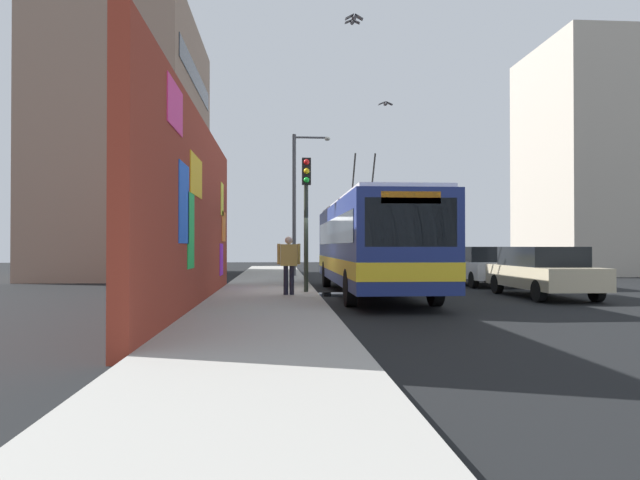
{
  "coord_description": "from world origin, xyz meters",
  "views": [
    {
      "loc": [
        -18.84,
        1.22,
        1.58
      ],
      "look_at": [
        1.16,
        -0.21,
        1.81
      ],
      "focal_mm": 32.45,
      "sensor_mm": 36.0,
      "label": 1
    }
  ],
  "objects_px": {
    "parked_car_champagne": "(542,271)",
    "parked_car_white": "(481,265)",
    "pedestrian_at_curb": "(289,260)",
    "street_lamp": "(298,195)",
    "parked_car_black": "(440,261)",
    "city_bus": "(370,242)",
    "traffic_light": "(306,202)"
  },
  "relations": [
    {
      "from": "parked_car_champagne",
      "to": "parked_car_white",
      "type": "bearing_deg",
      "value": 0.0
    },
    {
      "from": "pedestrian_at_curb",
      "to": "street_lamp",
      "type": "xyz_separation_m",
      "value": [
        11.36,
        -0.67,
        2.99
      ]
    },
    {
      "from": "parked_car_black",
      "to": "pedestrian_at_curb",
      "type": "relative_size",
      "value": 2.35
    },
    {
      "from": "city_bus",
      "to": "parked_car_champagne",
      "type": "xyz_separation_m",
      "value": [
        -1.36,
        -5.2,
        -0.89
      ]
    },
    {
      "from": "city_bus",
      "to": "parked_car_white",
      "type": "height_order",
      "value": "city_bus"
    },
    {
      "from": "parked_car_white",
      "to": "parked_car_champagne",
      "type": "bearing_deg",
      "value": -180.0
    },
    {
      "from": "city_bus",
      "to": "parked_car_champagne",
      "type": "distance_m",
      "value": 5.45
    },
    {
      "from": "city_bus",
      "to": "parked_car_champagne",
      "type": "relative_size",
      "value": 2.47
    },
    {
      "from": "parked_car_black",
      "to": "street_lamp",
      "type": "bearing_deg",
      "value": 93.11
    },
    {
      "from": "parked_car_black",
      "to": "street_lamp",
      "type": "relative_size",
      "value": 0.58
    },
    {
      "from": "traffic_light",
      "to": "parked_car_black",
      "type": "bearing_deg",
      "value": -34.23
    },
    {
      "from": "parked_car_champagne",
      "to": "pedestrian_at_curb",
      "type": "xyz_separation_m",
      "value": [
        -0.26,
        7.92,
        0.34
      ]
    },
    {
      "from": "parked_car_white",
      "to": "pedestrian_at_curb",
      "type": "xyz_separation_m",
      "value": [
        -5.72,
        7.92,
        0.35
      ]
    },
    {
      "from": "traffic_light",
      "to": "street_lamp",
      "type": "xyz_separation_m",
      "value": [
        10.41,
        -0.1,
        1.16
      ]
    },
    {
      "from": "pedestrian_at_curb",
      "to": "street_lamp",
      "type": "height_order",
      "value": "street_lamp"
    },
    {
      "from": "street_lamp",
      "to": "parked_car_champagne",
      "type": "bearing_deg",
      "value": -146.87
    },
    {
      "from": "city_bus",
      "to": "parked_car_white",
      "type": "bearing_deg",
      "value": -51.74
    },
    {
      "from": "parked_car_black",
      "to": "traffic_light",
      "type": "bearing_deg",
      "value": 145.77
    },
    {
      "from": "parked_car_white",
      "to": "traffic_light",
      "type": "relative_size",
      "value": 1.01
    },
    {
      "from": "parked_car_white",
      "to": "street_lamp",
      "type": "relative_size",
      "value": 0.61
    },
    {
      "from": "parked_car_black",
      "to": "pedestrian_at_curb",
      "type": "distance_m",
      "value": 14.18
    },
    {
      "from": "parked_car_champagne",
      "to": "street_lamp",
      "type": "relative_size",
      "value": 0.68
    },
    {
      "from": "traffic_light",
      "to": "parked_car_champagne",
      "type": "bearing_deg",
      "value": -95.41
    },
    {
      "from": "city_bus",
      "to": "street_lamp",
      "type": "relative_size",
      "value": 1.68
    },
    {
      "from": "pedestrian_at_curb",
      "to": "parked_car_champagne",
      "type": "bearing_deg",
      "value": -88.13
    },
    {
      "from": "street_lamp",
      "to": "pedestrian_at_curb",
      "type": "bearing_deg",
      "value": 176.63
    },
    {
      "from": "pedestrian_at_curb",
      "to": "traffic_light",
      "type": "bearing_deg",
      "value": -30.7
    },
    {
      "from": "street_lamp",
      "to": "parked_car_white",
      "type": "bearing_deg",
      "value": -127.9
    },
    {
      "from": "parked_car_white",
      "to": "parked_car_black",
      "type": "distance_m",
      "value": 6.03
    },
    {
      "from": "parked_car_champagne",
      "to": "parked_car_white",
      "type": "height_order",
      "value": "same"
    },
    {
      "from": "pedestrian_at_curb",
      "to": "traffic_light",
      "type": "distance_m",
      "value": 2.13
    },
    {
      "from": "city_bus",
      "to": "parked_car_black",
      "type": "xyz_separation_m",
      "value": [
        10.13,
        -5.2,
        -0.89
      ]
    }
  ]
}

